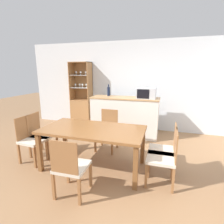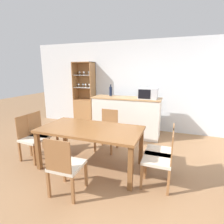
{
  "view_description": "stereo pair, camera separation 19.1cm",
  "coord_description": "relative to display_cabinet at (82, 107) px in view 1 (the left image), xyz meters",
  "views": [
    {
      "loc": [
        0.85,
        -2.5,
        1.72
      ],
      "look_at": [
        -0.24,
        1.05,
        0.84
      ],
      "focal_mm": 28.0,
      "sensor_mm": 36.0,
      "label": 1
    },
    {
      "loc": [
        1.03,
        -2.44,
        1.72
      ],
      "look_at": [
        -0.24,
        1.05,
        0.84
      ],
      "focal_mm": 28.0,
      "sensor_mm": 36.0,
      "label": 2
    }
  ],
  "objects": [
    {
      "name": "dining_chair_head_far",
      "position": [
        1.34,
        -1.46,
        -0.14
      ],
      "size": [
        0.43,
        0.43,
        0.88
      ],
      "rotation": [
        0.0,
        0.0,
        3.12
      ],
      "color": "beige",
      "rests_on": "ground_plane"
    },
    {
      "name": "dining_chair_side_right_near",
      "position": [
        2.56,
        -2.39,
        -0.14
      ],
      "size": [
        0.42,
        0.42,
        0.88
      ],
      "rotation": [
        0.0,
        0.0,
        1.57
      ],
      "color": "beige",
      "rests_on": "ground_plane"
    },
    {
      "name": "dining_chair_side_left_near",
      "position": [
        0.12,
        -2.38,
        -0.14
      ],
      "size": [
        0.45,
        0.45,
        0.88
      ],
      "rotation": [
        0.0,
        0.0,
        -1.65
      ],
      "color": "beige",
      "rests_on": "ground_plane"
    },
    {
      "name": "dining_chair_head_near",
      "position": [
        1.34,
        -3.03,
        -0.14
      ],
      "size": [
        0.43,
        0.43,
        0.88
      ],
      "rotation": [
        0.0,
        0.0,
        0.03
      ],
      "color": "beige",
      "rests_on": "ground_plane"
    },
    {
      "name": "microwave",
      "position": [
        2.06,
        -0.49,
        0.58
      ],
      "size": [
        0.46,
        0.37,
        0.26
      ],
      "color": "#B7BABF",
      "rests_on": "kitchen_counter"
    },
    {
      "name": "kitchen_counter",
      "position": [
        1.5,
        -0.48,
        -0.06
      ],
      "size": [
        1.79,
        0.57,
        1.04
      ],
      "color": "silver",
      "rests_on": "ground_plane"
    },
    {
      "name": "dining_chair_side_left_far",
      "position": [
        0.12,
        -2.11,
        -0.14
      ],
      "size": [
        0.45,
        0.45,
        0.88
      ],
      "rotation": [
        0.0,
        0.0,
        -1.51
      ],
      "color": "beige",
      "rests_on": "ground_plane"
    },
    {
      "name": "wine_bottle",
      "position": [
        1.01,
        -0.36,
        0.58
      ],
      "size": [
        0.08,
        0.08,
        0.32
      ],
      "color": "#141E38",
      "rests_on": "kitchen_counter"
    },
    {
      "name": "dining_chair_side_right_far",
      "position": [
        2.56,
        -2.11,
        -0.14
      ],
      "size": [
        0.42,
        0.42,
        0.88
      ],
      "rotation": [
        0.0,
        0.0,
        1.58
      ],
      "color": "beige",
      "rests_on": "ground_plane"
    },
    {
      "name": "ground_plane",
      "position": [
        1.66,
        -2.42,
        -0.58
      ],
      "size": [
        18.0,
        18.0,
        0.0
      ],
      "primitive_type": "plane",
      "color": "#936B47"
    },
    {
      "name": "display_cabinet",
      "position": [
        0.0,
        0.0,
        0.0
      ],
      "size": [
        0.63,
        0.39,
        1.97
      ],
      "color": "#A37042",
      "rests_on": "ground_plane"
    },
    {
      "name": "dining_table",
      "position": [
        1.34,
        -2.25,
        0.07
      ],
      "size": [
        1.78,
        0.92,
        0.74
      ],
      "color": "brown",
      "rests_on": "ground_plane"
    },
    {
      "name": "wall_back",
      "position": [
        1.66,
        0.21,
        0.69
      ],
      "size": [
        6.8,
        0.06,
        2.55
      ],
      "color": "silver",
      "rests_on": "ground_plane"
    }
  ]
}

